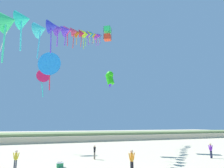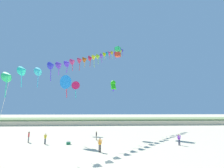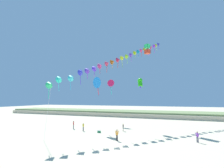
% 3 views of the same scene
% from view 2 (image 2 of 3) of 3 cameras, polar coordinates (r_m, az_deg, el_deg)
% --- Properties ---
extents(ground_plane, '(240.00, 240.00, 0.00)m').
position_cam_2_polar(ground_plane, '(17.85, -3.06, -26.99)').
color(ground_plane, beige).
extents(dune_ridge, '(120.00, 13.64, 1.88)m').
position_cam_2_polar(dune_ridge, '(55.72, -2.64, -13.88)').
color(dune_ridge, beige).
rests_on(dune_ridge, ground).
extents(person_near_left, '(0.62, 0.24, 1.75)m').
position_cam_2_polar(person_near_left, '(20.43, -4.65, -21.75)').
color(person_near_left, black).
rests_on(person_near_left, ground).
extents(person_near_right, '(0.57, 0.22, 1.63)m').
position_cam_2_polar(person_near_right, '(25.84, 24.16, -18.50)').
color(person_near_right, '#282D4C').
rests_on(person_near_right, ground).
extents(person_mid_center, '(0.55, 0.27, 1.60)m').
position_cam_2_polar(person_mid_center, '(26.67, -24.07, -18.23)').
color(person_mid_center, '#474C56').
rests_on(person_mid_center, ground).
extents(person_far_left, '(0.23, 0.60, 1.70)m').
position_cam_2_polar(person_far_left, '(29.03, -29.14, -16.96)').
color(person_far_left, '#474C56').
rests_on(person_far_left, ground).
extents(person_far_right, '(0.20, 0.53, 1.50)m').
position_cam_2_polar(person_far_right, '(27.55, -5.97, -18.77)').
color(person_far_right, '#726656').
rests_on(person_far_right, ground).
extents(kite_banner_string, '(17.61, 33.34, 25.10)m').
position_cam_2_polar(kite_banner_string, '(33.28, -5.92, 10.41)').
color(kite_banner_string, '#2DDD7A').
extents(large_kite_low_lead, '(1.57, 1.57, 2.42)m').
position_cam_2_polar(large_kite_low_lead, '(37.89, 2.17, 12.14)').
color(large_kite_low_lead, '#EC3E22').
extents(large_kite_mid_trail, '(1.96, 0.76, 4.15)m').
position_cam_2_polar(large_kite_mid_trail, '(36.81, -13.59, -0.61)').
color(large_kite_mid_trail, '#EA1C56').
extents(large_kite_high_solo, '(1.50, 1.65, 2.36)m').
position_cam_2_polar(large_kite_high_solo, '(30.92, 0.48, -0.62)').
color(large_kite_high_solo, '#24C516').
extents(large_kite_outer_drift, '(2.63, 1.86, 4.01)m').
position_cam_2_polar(large_kite_outer_drift, '(27.62, -16.79, 0.68)').
color(large_kite_outer_drift, '#1E8BF0').
extents(beach_cooler, '(0.58, 0.41, 0.46)m').
position_cam_2_polar(beach_cooler, '(25.48, -16.26, -20.74)').
color(beach_cooler, '#23844C').
rests_on(beach_cooler, ground).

